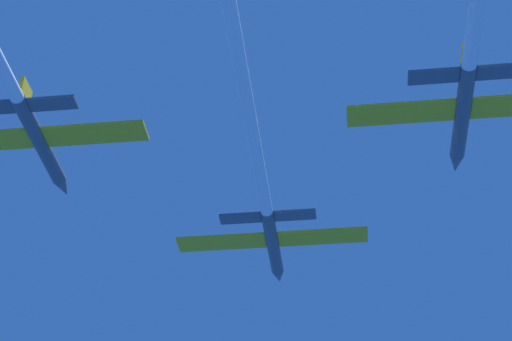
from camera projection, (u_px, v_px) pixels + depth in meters
jet_lead at (253, 135)px, 63.57m from camera, size 16.51×53.50×2.74m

